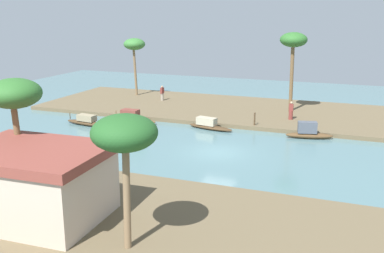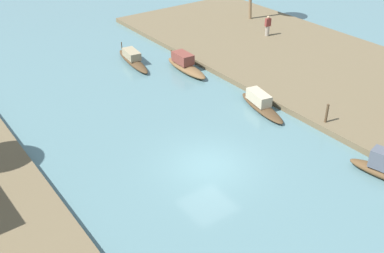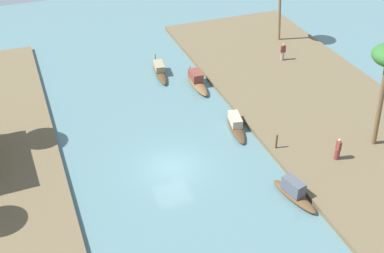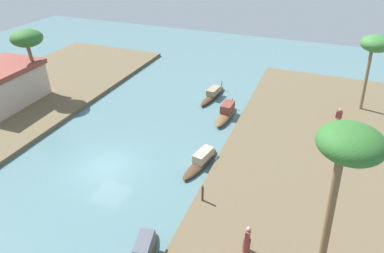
{
  "view_description": "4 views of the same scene",
  "coord_description": "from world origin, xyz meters",
  "px_view_note": "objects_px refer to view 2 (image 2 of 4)",
  "views": [
    {
      "loc": [
        -9.61,
        30.28,
        10.07
      ],
      "look_at": [
        3.3,
        -3.36,
        0.83
      ],
      "focal_mm": 42.56,
      "sensor_mm": 36.0,
      "label": 1
    },
    {
      "loc": [
        -14.32,
        11.43,
        13.11
      ],
      "look_at": [
        2.55,
        -0.87,
        0.71
      ],
      "focal_mm": 42.85,
      "sensor_mm": 36.0,
      "label": 2
    },
    {
      "loc": [
        -25.88,
        8.36,
        21.64
      ],
      "look_at": [
        2.66,
        -2.48,
        1.11
      ],
      "focal_mm": 47.31,
      "sensor_mm": 36.0,
      "label": 3
    },
    {
      "loc": [
        -14.93,
        -12.34,
        14.37
      ],
      "look_at": [
        6.74,
        -3.77,
        0.43
      ],
      "focal_mm": 31.04,
      "sensor_mm": 36.0,
      "label": 4
    }
  ],
  "objects_px": {
    "sampan_upstream_small": "(185,65)",
    "mooring_post": "(327,113)",
    "sampan_near_left_bank": "(133,59)",
    "person_on_near_bank": "(268,26)",
    "sampan_midstream": "(261,104)"
  },
  "relations": [
    {
      "from": "sampan_upstream_small",
      "to": "sampan_midstream",
      "type": "distance_m",
      "value": 7.27
    },
    {
      "from": "sampan_upstream_small",
      "to": "mooring_post",
      "type": "xyz_separation_m",
      "value": [
        -10.95,
        -1.76,
        0.47
      ]
    },
    {
      "from": "sampan_upstream_small",
      "to": "person_on_near_bank",
      "type": "distance_m",
      "value": 9.15
    },
    {
      "from": "sampan_upstream_small",
      "to": "sampan_midstream",
      "type": "xyz_separation_m",
      "value": [
        -7.26,
        -0.34,
        -0.07
      ]
    },
    {
      "from": "person_on_near_bank",
      "to": "mooring_post",
      "type": "xyz_separation_m",
      "value": [
        -12.15,
        7.29,
        -0.22
      ]
    },
    {
      "from": "sampan_near_left_bank",
      "to": "person_on_near_bank",
      "type": "bearing_deg",
      "value": -93.35
    },
    {
      "from": "sampan_near_left_bank",
      "to": "mooring_post",
      "type": "xyz_separation_m",
      "value": [
        -14.26,
        -4.1,
        0.56
      ]
    },
    {
      "from": "sampan_upstream_small",
      "to": "sampan_near_left_bank",
      "type": "distance_m",
      "value": 4.05
    },
    {
      "from": "mooring_post",
      "to": "sampan_near_left_bank",
      "type": "bearing_deg",
      "value": 16.06
    },
    {
      "from": "sampan_midstream",
      "to": "person_on_near_bank",
      "type": "height_order",
      "value": "person_on_near_bank"
    },
    {
      "from": "sampan_upstream_small",
      "to": "person_on_near_bank",
      "type": "xyz_separation_m",
      "value": [
        1.2,
        -9.05,
        0.69
      ]
    },
    {
      "from": "sampan_midstream",
      "to": "mooring_post",
      "type": "distance_m",
      "value": 3.99
    },
    {
      "from": "sampan_midstream",
      "to": "mooring_post",
      "type": "height_order",
      "value": "mooring_post"
    },
    {
      "from": "sampan_near_left_bank",
      "to": "sampan_midstream",
      "type": "bearing_deg",
      "value": -158.59
    },
    {
      "from": "sampan_near_left_bank",
      "to": "sampan_midstream",
      "type": "xyz_separation_m",
      "value": [
        -10.57,
        -2.69,
        0.01
      ]
    }
  ]
}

